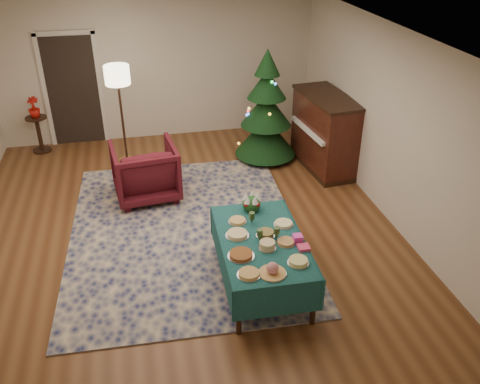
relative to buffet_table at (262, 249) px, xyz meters
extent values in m
plane|color=#593319|center=(-0.79, 1.44, -0.53)|extent=(7.00, 7.00, 0.00)
plane|color=white|center=(-0.79, 1.44, 2.17)|extent=(7.00, 7.00, 0.00)
plane|color=beige|center=(-0.79, 4.94, 0.82)|extent=(6.00, 0.00, 6.00)
plane|color=beige|center=(-0.79, -2.06, 0.82)|extent=(6.00, 0.00, 6.00)
plane|color=beige|center=(2.21, 1.44, 0.82)|extent=(0.00, 7.00, 7.00)
cube|color=black|center=(-2.39, 4.93, 0.49)|extent=(0.92, 0.02, 2.04)
cube|color=silver|center=(-2.89, 4.92, 0.52)|extent=(0.08, 0.04, 2.14)
cube|color=silver|center=(-1.89, 4.92, 0.52)|extent=(0.08, 0.04, 2.14)
cube|color=silver|center=(-2.39, 4.92, 1.57)|extent=(1.08, 0.04, 0.08)
cube|color=#141C4D|center=(-0.77, 1.37, -0.52)|extent=(3.38, 4.33, 0.02)
cylinder|color=black|center=(-0.44, -0.75, -0.20)|extent=(0.06, 0.06, 0.66)
cylinder|color=black|center=(-0.39, 0.78, -0.20)|extent=(0.06, 0.06, 0.66)
cylinder|color=black|center=(0.39, -0.78, -0.20)|extent=(0.06, 0.06, 0.66)
cylinder|color=black|center=(0.44, 0.75, -0.20)|extent=(0.06, 0.06, 0.66)
cube|color=#133C42|center=(0.00, 0.00, 0.11)|extent=(1.03, 1.71, 0.04)
cube|color=#133C42|center=(0.03, 0.83, -0.08)|extent=(1.00, 0.06, 0.41)
cube|color=#133C42|center=(-0.03, -0.83, -0.08)|extent=(1.00, 0.06, 0.41)
cube|color=#133C42|center=(0.48, -0.02, -0.08)|extent=(0.08, 1.70, 0.41)
cube|color=#133C42|center=(-0.48, 0.02, -0.08)|extent=(0.08, 1.70, 0.41)
cylinder|color=silver|center=(-0.30, -0.61, 0.14)|extent=(0.26, 0.26, 0.01)
cylinder|color=tan|center=(-0.30, -0.61, 0.16)|extent=(0.22, 0.22, 0.03)
cylinder|color=silver|center=(-0.05, -0.64, 0.14)|extent=(0.30, 0.30, 0.01)
sphere|color=#CC727A|center=(-0.05, -0.64, 0.21)|extent=(0.13, 0.13, 0.13)
cylinder|color=silver|center=(0.27, -0.52, 0.14)|extent=(0.24, 0.24, 0.01)
cylinder|color=#D8D172|center=(0.27, -0.52, 0.16)|extent=(0.21, 0.21, 0.04)
cylinder|color=silver|center=(-0.31, -0.27, 0.14)|extent=(0.30, 0.30, 0.01)
cylinder|color=brown|center=(-0.31, -0.27, 0.16)|extent=(0.26, 0.26, 0.04)
cylinder|color=silver|center=(0.01, -0.19, 0.14)|extent=(0.21, 0.21, 0.01)
cylinder|color=tan|center=(0.01, -0.19, 0.18)|extent=(0.18, 0.18, 0.08)
cylinder|color=silver|center=(0.25, -0.13, 0.14)|extent=(0.23, 0.23, 0.01)
cylinder|color=#B2844C|center=(0.25, -0.13, 0.16)|extent=(0.20, 0.20, 0.03)
cylinder|color=silver|center=(-0.26, 0.14, 0.14)|extent=(0.28, 0.28, 0.01)
cylinder|color=#D8BF7F|center=(-0.26, 0.14, 0.16)|extent=(0.24, 0.24, 0.04)
cylinder|color=silver|center=(0.06, 0.06, 0.14)|extent=(0.23, 0.23, 0.01)
cylinder|color=maroon|center=(0.06, 0.06, 0.17)|extent=(0.19, 0.19, 0.05)
cylinder|color=silver|center=(0.34, 0.25, 0.14)|extent=(0.25, 0.25, 0.01)
cylinder|color=#F2EACC|center=(0.34, 0.25, 0.16)|extent=(0.21, 0.21, 0.03)
cylinder|color=silver|center=(-0.20, 0.43, 0.14)|extent=(0.23, 0.23, 0.01)
cylinder|color=tan|center=(-0.20, 0.43, 0.16)|extent=(0.20, 0.20, 0.03)
cone|color=#2D471E|center=(-0.03, 0.36, 0.17)|extent=(0.06, 0.06, 0.08)
cylinder|color=#2D471E|center=(-0.03, 0.36, 0.25)|extent=(0.07, 0.07, 0.08)
cone|color=#2D471E|center=(0.17, -0.02, 0.17)|extent=(0.06, 0.06, 0.08)
cylinder|color=#2D471E|center=(0.17, -0.02, 0.25)|extent=(0.07, 0.07, 0.08)
cone|color=#2D471E|center=(-0.03, -0.02, 0.17)|extent=(0.06, 0.06, 0.08)
cylinder|color=#2D471E|center=(-0.03, -0.02, 0.25)|extent=(0.07, 0.07, 0.08)
cube|color=#EE4270|center=(0.42, -0.28, 0.15)|extent=(0.14, 0.14, 0.04)
cube|color=#F243C4|center=(0.39, -0.13, 0.18)|extent=(0.11, 0.11, 0.09)
sphere|color=#1E4C1E|center=(0.03, 0.66, 0.22)|extent=(0.23, 0.23, 0.23)
cone|color=white|center=(0.11, 0.66, 0.33)|extent=(0.09, 0.09, 0.11)
cone|color=white|center=(0.06, 0.74, 0.33)|extent=(0.09, 0.09, 0.11)
cone|color=white|center=(-0.03, 0.71, 0.33)|extent=(0.09, 0.09, 0.11)
cone|color=white|center=(-0.03, 0.61, 0.33)|extent=(0.09, 0.09, 0.11)
cone|color=white|center=(0.06, 0.59, 0.33)|extent=(0.09, 0.09, 0.11)
sphere|color=#B20C0F|center=(0.11, 0.72, 0.25)|extent=(0.06, 0.06, 0.06)
sphere|color=#B20C0F|center=(-0.02, 0.74, 0.25)|extent=(0.06, 0.06, 0.06)
sphere|color=#B20C0F|center=(-0.05, 0.61, 0.25)|extent=(0.06, 0.06, 0.06)
sphere|color=#B20C0F|center=(0.09, 0.58, 0.25)|extent=(0.06, 0.06, 0.06)
imported|color=#4B1019|center=(-1.24, 2.48, -0.04)|extent=(1.05, 1.00, 0.98)
cylinder|color=#A57F3F|center=(-1.52, 3.87, -0.51)|extent=(0.30, 0.30, 0.03)
cylinder|color=black|center=(-1.52, 3.87, 0.27)|extent=(0.04, 0.04, 1.59)
cylinder|color=#FFEABF|center=(-1.52, 3.87, 1.06)|extent=(0.42, 0.42, 0.32)
cylinder|color=black|center=(-3.09, 4.64, -0.51)|extent=(0.34, 0.34, 0.04)
cylinder|color=black|center=(-3.09, 4.64, -0.20)|extent=(0.08, 0.08, 0.63)
cylinder|color=black|center=(-3.09, 4.64, 0.14)|extent=(0.38, 0.38, 0.03)
imported|color=red|center=(-3.09, 4.64, 0.26)|extent=(0.21, 0.38, 0.21)
cylinder|color=black|center=(0.96, 3.45, -0.45)|extent=(0.12, 0.12, 0.16)
cone|color=black|center=(0.96, 3.45, -0.08)|extent=(1.43, 1.43, 0.70)
cone|color=black|center=(0.96, 3.45, 0.42)|extent=(1.17, 1.17, 0.60)
cone|color=black|center=(0.96, 3.45, 0.87)|extent=(0.88, 0.88, 0.50)
cone|color=black|center=(0.96, 3.45, 1.25)|extent=(0.57, 0.57, 0.45)
cube|color=black|center=(1.88, 2.90, -0.49)|extent=(0.79, 1.55, 0.08)
cube|color=black|center=(1.88, 2.90, 0.12)|extent=(0.77, 1.52, 1.22)
cube|color=black|center=(1.88, 2.90, 0.75)|extent=(0.81, 1.57, 0.05)
cube|color=white|center=(1.56, 2.87, 0.20)|extent=(0.24, 1.27, 0.06)
camera|label=1|loc=(-1.29, -4.72, 3.54)|focal=38.00mm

